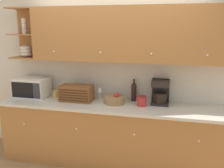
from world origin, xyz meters
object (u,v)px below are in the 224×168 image
at_px(fruit_basket, 115,99).
at_px(microwave, 32,87).
at_px(wine_bottle, 134,91).
at_px(mug, 56,94).
at_px(wine_glass, 100,92).
at_px(bread_box, 76,93).
at_px(coffee_maker, 160,92).
at_px(storage_canister, 142,101).

bearing_deg(fruit_basket, microwave, 178.07).
bearing_deg(wine_bottle, fruit_basket, -142.46).
distance_m(mug, wine_glass, 0.71).
relative_size(bread_box, coffee_maker, 1.39).
xyz_separation_m(wine_bottle, coffee_maker, (0.38, -0.04, 0.02)).
xyz_separation_m(storage_canister, coffee_maker, (0.24, 0.18, 0.10)).
xyz_separation_m(fruit_basket, coffee_maker, (0.63, 0.15, 0.11)).
bearing_deg(wine_glass, wine_bottle, 8.03).
bearing_deg(storage_canister, mug, 174.50).
height_order(bread_box, storage_canister, bread_box).
relative_size(mug, fruit_basket, 0.36).
height_order(microwave, fruit_basket, microwave).
bearing_deg(wine_glass, bread_box, -157.47).
height_order(mug, wine_bottle, wine_bottle).
height_order(microwave, wine_glass, microwave).
bearing_deg(storage_canister, microwave, 177.69).
height_order(mug, wine_glass, wine_glass).
distance_m(wine_bottle, storage_canister, 0.27).
distance_m(bread_box, fruit_basket, 0.58).
distance_m(wine_glass, wine_bottle, 0.51).
height_order(fruit_basket, wine_bottle, wine_bottle).
relative_size(wine_glass, fruit_basket, 0.63).
distance_m(microwave, fruit_basket, 1.34).
bearing_deg(microwave, storage_canister, -2.31).
height_order(bread_box, wine_bottle, wine_bottle).
bearing_deg(fruit_basket, bread_box, -178.68).
xyz_separation_m(mug, coffee_maker, (1.60, 0.05, 0.12)).
height_order(wine_glass, storage_canister, wine_glass).
xyz_separation_m(bread_box, coffee_maker, (1.21, 0.16, 0.05)).
distance_m(mug, coffee_maker, 1.60).
bearing_deg(microwave, coffee_maker, 3.10).
relative_size(fruit_basket, wine_bottle, 0.88).
bearing_deg(wine_bottle, bread_box, -166.10).
xyz_separation_m(wine_glass, fruit_basket, (0.26, -0.12, -0.07)).
relative_size(bread_box, fruit_basket, 1.62).
bearing_deg(bread_box, wine_glass, 22.53).
distance_m(mug, fruit_basket, 0.97).
bearing_deg(coffee_maker, fruit_basket, -166.52).
distance_m(fruit_basket, storage_canister, 0.39).
bearing_deg(fruit_basket, wine_glass, 154.94).
relative_size(mug, storage_canister, 0.76).
height_order(microwave, coffee_maker, coffee_maker).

